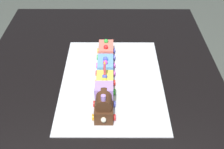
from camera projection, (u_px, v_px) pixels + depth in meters
name	position (u px, v px, depth m)	size (l,w,h in m)	color
dining_table	(100.00, 103.00, 1.29)	(1.40, 1.00, 0.74)	black
cake_board	(112.00, 81.00, 1.24)	(0.60, 0.40, 0.00)	silver
cake_locomotive	(104.00, 102.00, 1.06)	(0.14, 0.08, 0.12)	#472816
cake_car_gondola_lemon	(105.00, 83.00, 1.17)	(0.10, 0.08, 0.07)	#F4E04C
cake_car_caboose_sky_blue	(106.00, 66.00, 1.27)	(0.10, 0.08, 0.07)	#669EEA
cake_car_hopper_coral	(106.00, 51.00, 1.36)	(0.10, 0.08, 0.07)	#F27260
birthday_candle	(105.00, 68.00, 1.13)	(0.01, 0.01, 0.06)	#F24C59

